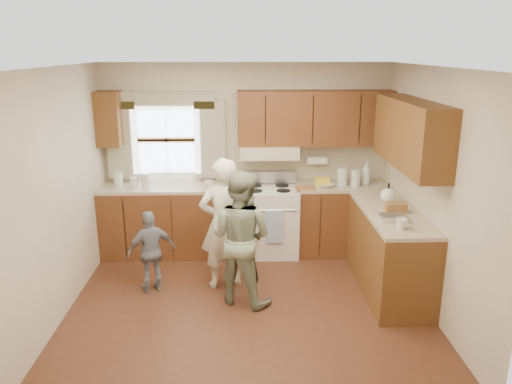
{
  "coord_description": "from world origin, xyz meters",
  "views": [
    {
      "loc": [
        -0.05,
        -4.85,
        2.67
      ],
      "look_at": [
        0.1,
        0.4,
        1.15
      ],
      "focal_mm": 35.0,
      "sensor_mm": 36.0,
      "label": 1
    }
  ],
  "objects_px": {
    "child": "(151,251)",
    "stove": "(269,219)",
    "woman_left": "(224,224)",
    "woman_right": "(240,237)"
  },
  "relations": [
    {
      "from": "woman_left",
      "to": "child",
      "type": "height_order",
      "value": "woman_left"
    },
    {
      "from": "stove",
      "to": "woman_left",
      "type": "height_order",
      "value": "woman_left"
    },
    {
      "from": "stove",
      "to": "woman_left",
      "type": "xyz_separation_m",
      "value": [
        -0.57,
        -0.96,
        0.29
      ]
    },
    {
      "from": "child",
      "to": "woman_right",
      "type": "bearing_deg",
      "value": 138.49
    },
    {
      "from": "woman_right",
      "to": "child",
      "type": "height_order",
      "value": "woman_right"
    },
    {
      "from": "stove",
      "to": "woman_left",
      "type": "distance_m",
      "value": 1.15
    },
    {
      "from": "woman_left",
      "to": "child",
      "type": "distance_m",
      "value": 0.87
    },
    {
      "from": "woman_left",
      "to": "woman_right",
      "type": "height_order",
      "value": "woman_left"
    },
    {
      "from": "woman_right",
      "to": "woman_left",
      "type": "bearing_deg",
      "value": -35.0
    },
    {
      "from": "child",
      "to": "stove",
      "type": "bearing_deg",
      "value": -168.97
    }
  ]
}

